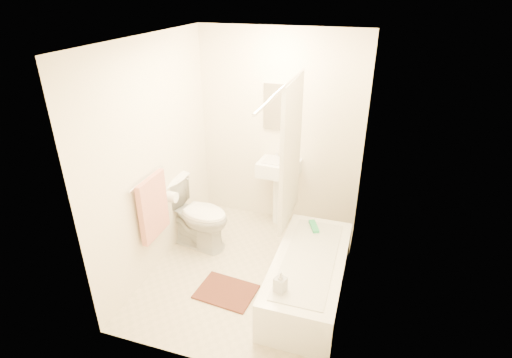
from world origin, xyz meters
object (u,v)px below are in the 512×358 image
(soap_bottle, at_px, (280,282))
(bathtub, at_px, (308,276))
(toilet, at_px, (196,214))
(sink, at_px, (279,190))
(bath_mat, at_px, (226,292))

(soap_bottle, bearing_deg, bathtub, 73.02)
(bathtub, relative_size, soap_bottle, 7.24)
(toilet, xyz_separation_m, soap_bottle, (1.26, -0.98, 0.13))
(toilet, distance_m, soap_bottle, 1.60)
(toilet, xyz_separation_m, bathtub, (1.42, -0.46, -0.19))
(sink, bearing_deg, soap_bottle, -71.63)
(sink, relative_size, bath_mat, 1.67)
(bath_mat, bearing_deg, toilet, 132.40)
(bathtub, distance_m, bath_mat, 0.84)
(sink, bearing_deg, bath_mat, -93.00)
(sink, xyz_separation_m, bath_mat, (-0.16, -1.44, -0.47))
(sink, height_order, soap_bottle, sink)
(toilet, distance_m, bathtub, 1.50)
(toilet, height_order, bath_mat, toilet)
(bathtub, xyz_separation_m, soap_bottle, (-0.16, -0.52, 0.32))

